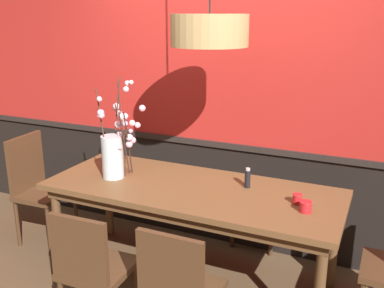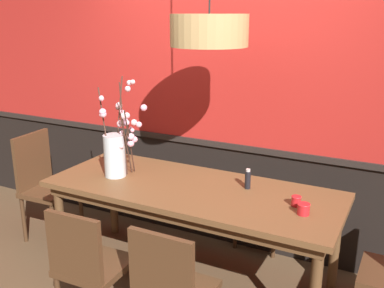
{
  "view_description": "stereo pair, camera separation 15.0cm",
  "coord_description": "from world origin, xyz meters",
  "px_view_note": "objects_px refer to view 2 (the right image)",
  "views": [
    {
      "loc": [
        1.26,
        -2.77,
        2.01
      ],
      "look_at": [
        0.0,
        0.0,
        1.11
      ],
      "focal_mm": 41.28,
      "sensor_mm": 36.0,
      "label": 1
    },
    {
      "loc": [
        1.39,
        -2.71,
        2.01
      ],
      "look_at": [
        0.0,
        0.0,
        1.11
      ],
      "focal_mm": 41.28,
      "sensor_mm": 36.0,
      "label": 2
    }
  ],
  "objects_px": {
    "chair_head_west_end": "(43,181)",
    "candle_holder_nearer_center": "(303,209)",
    "vase_with_blossoms": "(117,150)",
    "condiment_bottle": "(248,179)",
    "candle_holder_nearer_edge": "(296,201)",
    "pendant_lamp": "(209,30)",
    "chair_far_side_right": "(265,188)",
    "chair_near_side_left": "(88,264)",
    "dining_table": "(192,197)"
  },
  "relations": [
    {
      "from": "chair_head_west_end",
      "to": "vase_with_blossoms",
      "type": "xyz_separation_m",
      "value": [
        0.91,
        -0.08,
        0.45
      ]
    },
    {
      "from": "dining_table",
      "to": "chair_far_side_right",
      "type": "distance_m",
      "value": 0.9
    },
    {
      "from": "chair_near_side_left",
      "to": "pendant_lamp",
      "type": "height_order",
      "value": "pendant_lamp"
    },
    {
      "from": "dining_table",
      "to": "candle_holder_nearer_edge",
      "type": "bearing_deg",
      "value": 1.39
    },
    {
      "from": "chair_near_side_left",
      "to": "condiment_bottle",
      "type": "relative_size",
      "value": 5.9
    },
    {
      "from": "chair_near_side_left",
      "to": "vase_with_blossoms",
      "type": "xyz_separation_m",
      "value": [
        -0.34,
        0.79,
        0.48
      ]
    },
    {
      "from": "pendant_lamp",
      "to": "chair_head_west_end",
      "type": "bearing_deg",
      "value": 179.38
    },
    {
      "from": "candle_holder_nearer_center",
      "to": "pendant_lamp",
      "type": "height_order",
      "value": "pendant_lamp"
    },
    {
      "from": "chair_head_west_end",
      "to": "condiment_bottle",
      "type": "distance_m",
      "value": 1.95
    },
    {
      "from": "vase_with_blossoms",
      "to": "condiment_bottle",
      "type": "bearing_deg",
      "value": 12.37
    },
    {
      "from": "vase_with_blossoms",
      "to": "condiment_bottle",
      "type": "xyz_separation_m",
      "value": [
        1.01,
        0.22,
        -0.14
      ]
    },
    {
      "from": "candle_holder_nearer_center",
      "to": "chair_far_side_right",
      "type": "bearing_deg",
      "value": 120.59
    },
    {
      "from": "chair_far_side_right",
      "to": "candle_holder_nearer_edge",
      "type": "relative_size",
      "value": 13.01
    },
    {
      "from": "dining_table",
      "to": "chair_far_side_right",
      "type": "height_order",
      "value": "chair_far_side_right"
    },
    {
      "from": "chair_head_west_end",
      "to": "chair_near_side_left",
      "type": "height_order",
      "value": "chair_head_west_end"
    },
    {
      "from": "pendant_lamp",
      "to": "chair_near_side_left",
      "type": "bearing_deg",
      "value": -116.06
    },
    {
      "from": "chair_head_west_end",
      "to": "pendant_lamp",
      "type": "height_order",
      "value": "pendant_lamp"
    },
    {
      "from": "chair_near_side_left",
      "to": "chair_far_side_right",
      "type": "relative_size",
      "value": 0.96
    },
    {
      "from": "vase_with_blossoms",
      "to": "chair_near_side_left",
      "type": "bearing_deg",
      "value": -66.81
    },
    {
      "from": "chair_far_side_right",
      "to": "candle_holder_nearer_center",
      "type": "bearing_deg",
      "value": -59.41
    },
    {
      "from": "vase_with_blossoms",
      "to": "condiment_bottle",
      "type": "relative_size",
      "value": 5.15
    },
    {
      "from": "chair_head_west_end",
      "to": "candle_holder_nearer_edge",
      "type": "bearing_deg",
      "value": -0.15
    },
    {
      "from": "chair_head_west_end",
      "to": "candle_holder_nearer_center",
      "type": "xyz_separation_m",
      "value": [
        2.39,
        -0.11,
        0.27
      ]
    },
    {
      "from": "condiment_bottle",
      "to": "vase_with_blossoms",
      "type": "bearing_deg",
      "value": -167.63
    },
    {
      "from": "candle_holder_nearer_center",
      "to": "pendant_lamp",
      "type": "xyz_separation_m",
      "value": [
        -0.72,
        0.09,
        1.09
      ]
    },
    {
      "from": "candle_holder_nearer_edge",
      "to": "pendant_lamp",
      "type": "relative_size",
      "value": 0.06
    },
    {
      "from": "candle_holder_nearer_edge",
      "to": "candle_holder_nearer_center",
      "type": "bearing_deg",
      "value": -54.65
    },
    {
      "from": "condiment_bottle",
      "to": "pendant_lamp",
      "type": "distance_m",
      "value": 1.1
    },
    {
      "from": "chair_head_west_end",
      "to": "candle_holder_nearer_center",
      "type": "distance_m",
      "value": 2.41
    },
    {
      "from": "chair_far_side_right",
      "to": "candle_holder_nearer_edge",
      "type": "height_order",
      "value": "chair_far_side_right"
    },
    {
      "from": "dining_table",
      "to": "vase_with_blossoms",
      "type": "height_order",
      "value": "vase_with_blossoms"
    },
    {
      "from": "dining_table",
      "to": "pendant_lamp",
      "type": "bearing_deg",
      "value": 3.14
    },
    {
      "from": "pendant_lamp",
      "to": "chair_far_side_right",
      "type": "bearing_deg",
      "value": 77.9
    },
    {
      "from": "chair_near_side_left",
      "to": "vase_with_blossoms",
      "type": "bearing_deg",
      "value": 113.19
    },
    {
      "from": "chair_head_west_end",
      "to": "pendant_lamp",
      "type": "bearing_deg",
      "value": -0.62
    },
    {
      "from": "dining_table",
      "to": "pendant_lamp",
      "type": "height_order",
      "value": "pendant_lamp"
    },
    {
      "from": "vase_with_blossoms",
      "to": "pendant_lamp",
      "type": "height_order",
      "value": "pendant_lamp"
    },
    {
      "from": "chair_near_side_left",
      "to": "candle_holder_nearer_center",
      "type": "xyz_separation_m",
      "value": [
        1.14,
        0.76,
        0.31
      ]
    },
    {
      "from": "vase_with_blossoms",
      "to": "candle_holder_nearer_edge",
      "type": "distance_m",
      "value": 1.42
    },
    {
      "from": "dining_table",
      "to": "pendant_lamp",
      "type": "relative_size",
      "value": 1.83
    },
    {
      "from": "chair_near_side_left",
      "to": "vase_with_blossoms",
      "type": "relative_size",
      "value": 1.15
    },
    {
      "from": "candle_holder_nearer_center",
      "to": "pendant_lamp",
      "type": "relative_size",
      "value": 0.07
    },
    {
      "from": "dining_table",
      "to": "vase_with_blossoms",
      "type": "distance_m",
      "value": 0.7
    },
    {
      "from": "dining_table",
      "to": "candle_holder_nearer_center",
      "type": "relative_size",
      "value": 25.99
    },
    {
      "from": "chair_near_side_left",
      "to": "condiment_bottle",
      "type": "xyz_separation_m",
      "value": [
        0.67,
        1.01,
        0.34
      ]
    },
    {
      "from": "vase_with_blossoms",
      "to": "dining_table",
      "type": "bearing_deg",
      "value": 5.32
    },
    {
      "from": "chair_near_side_left",
      "to": "chair_far_side_right",
      "type": "bearing_deg",
      "value": 70.51
    },
    {
      "from": "chair_far_side_right",
      "to": "chair_head_west_end",
      "type": "bearing_deg",
      "value": -156.32
    },
    {
      "from": "chair_near_side_left",
      "to": "condiment_bottle",
      "type": "height_order",
      "value": "condiment_bottle"
    },
    {
      "from": "vase_with_blossoms",
      "to": "chair_head_west_end",
      "type": "bearing_deg",
      "value": 174.77
    }
  ]
}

